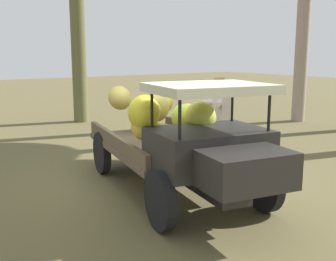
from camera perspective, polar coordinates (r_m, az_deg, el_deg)
ground_plane at (r=7.36m, az=-1.33°, el=-6.98°), size 60.00×60.00×0.00m
truck at (r=6.38m, az=1.66°, el=-1.06°), size 4.64×2.45×1.83m
farmer at (r=8.29m, az=6.95°, el=2.06°), size 0.53×0.47×1.75m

